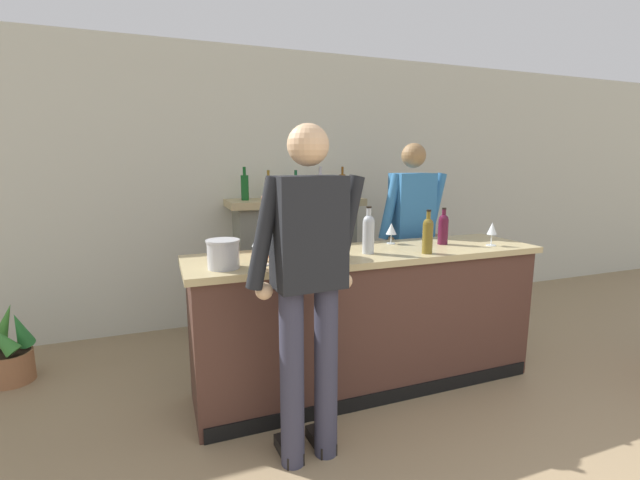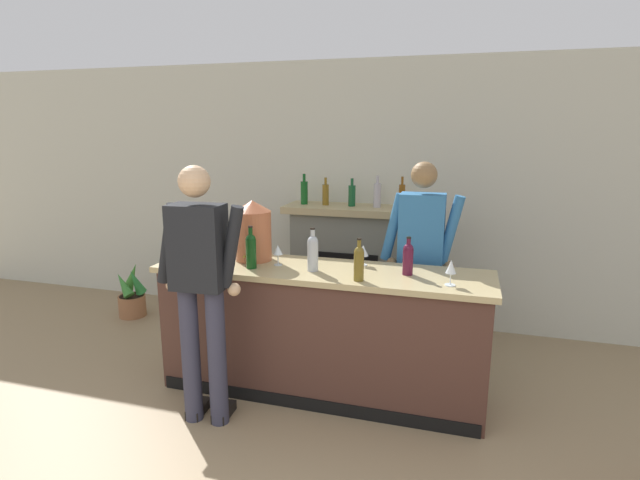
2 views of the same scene
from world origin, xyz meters
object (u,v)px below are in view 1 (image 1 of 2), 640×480
Objects in this scene: person_bartender at (411,236)px; wine_bottle_port_short at (307,238)px; wine_glass_back_row at (323,238)px; person_customer at (309,283)px; wine_bottle_chardonnay_pale at (428,234)px; potted_plant_corner at (11,353)px; ice_bucket_steel at (223,254)px; wine_glass_near_bucket at (264,247)px; wine_bottle_merlot_tall at (443,228)px; fireplace_stone at (295,260)px; wine_glass_by_dispenser at (492,230)px; wine_glass_front_left at (391,229)px; copper_dispenser at (284,219)px; wine_bottle_riesling_slim at (369,232)px; wine_glass_mid_counter at (258,241)px.

wine_bottle_port_short is (-1.21, -0.68, 0.16)m from person_bartender.
person_bartender is 11.28× the size of wine_glass_back_row.
person_customer is 6.02× the size of wine_bottle_chardonnay_pale.
potted_plant_corner is 3.01× the size of ice_bucket_steel.
wine_glass_near_bucket is (0.24, -0.01, 0.03)m from ice_bucket_steel.
person_customer is 1.01× the size of person_bartender.
person_customer reaches higher than wine_bottle_merlot_tall.
fireplace_stone is 9.00× the size of wine_glass_by_dispenser.
wine_glass_back_row and wine_glass_front_left have the same top height.
copper_dispenser is 0.99m from wine_bottle_chardonnay_pale.
person_bartender is 3.72× the size of copper_dispenser.
wine_bottle_merlot_tall is at bearing 8.20° from wine_bottle_riesling_slim.
wine_glass_mid_counter is at bearing 175.47° from wine_glass_by_dispenser.
wine_glass_front_left is (2.78, -0.79, 0.90)m from potted_plant_corner.
wine_bottle_riesling_slim reaches higher than wine_bottle_merlot_tall.
copper_dispenser is at bearing 28.09° from wine_glass_mid_counter.
ice_bucket_steel is at bearing -167.89° from wine_glass_back_row.
fireplace_stone reaches higher than potted_plant_corner.
wine_glass_mid_counter is at bearing -169.74° from wine_glass_front_left.
wine_glass_by_dispenser is at bearing -0.08° from ice_bucket_steel.
wine_glass_front_left is at bearing 16.19° from wine_glass_back_row.
wine_glass_near_bucket is at bearing -172.52° from wine_bottle_merlot_tall.
person_bartender is 11.24× the size of wine_glass_front_left.
wine_bottle_port_short is 1.85× the size of wine_glass_mid_counter.
wine_glass_back_row is (0.25, -0.10, -0.13)m from copper_dispenser.
fireplace_stone reaches higher than ice_bucket_steel.
fireplace_stone is 1.90m from ice_bucket_steel.
person_customer is 0.53m from wine_bottle_port_short.
wine_glass_near_bucket is (1.69, -1.14, 0.90)m from potted_plant_corner.
wine_bottle_chardonnay_pale is at bearing -75.18° from fireplace_stone.
wine_bottle_chardonnay_pale is at bearing -2.81° from wine_glass_near_bucket.
wine_bottle_chardonnay_pale is (-0.31, -0.25, 0.01)m from wine_bottle_merlot_tall.
copper_dispenser is at bearing 170.95° from wine_glass_by_dispenser.
wine_bottle_merlot_tall is 1.76× the size of wine_glass_back_row.
wine_bottle_port_short reaches higher than wine_glass_back_row.
wine_glass_mid_counter is at bearing 169.75° from wine_bottle_chardonnay_pale.
wine_glass_by_dispenser is at bearing -4.53° from wine_glass_mid_counter.
copper_dispenser is 0.53m from ice_bucket_steel.
wine_bottle_chardonnay_pale is 1.14m from wine_glass_near_bucket.
person_bartender is 10.23× the size of wine_glass_mid_counter.
person_customer is 0.61m from ice_bucket_steel.
potted_plant_corner is at bearing 142.23° from ice_bucket_steel.
fireplace_stone reaches higher than wine_bottle_merlot_tall.
person_customer is at bearing -75.05° from wine_glass_near_bucket.
wine_bottle_port_short is 2.04× the size of wine_glass_back_row.
wine_bottle_riesling_slim is (0.06, -1.51, 0.51)m from fireplace_stone.
wine_glass_mid_counter is at bearing -178.47° from wine_glass_back_row.
wine_bottle_port_short is (0.16, 0.49, 0.15)m from person_customer.
ice_bucket_steel is 1.12× the size of wine_glass_by_dispenser.
wine_bottle_port_short reaches higher than wine_bottle_merlot_tall.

